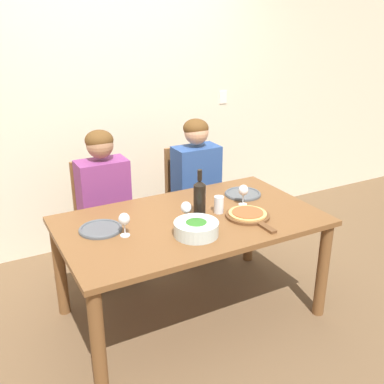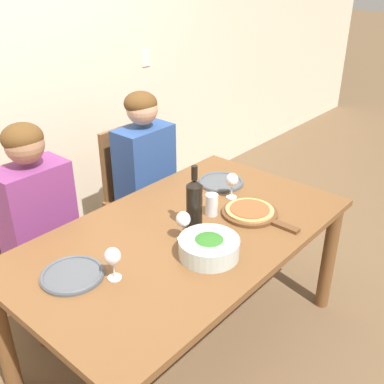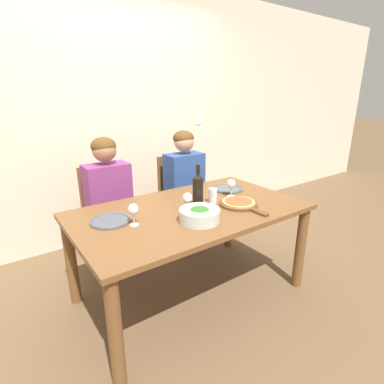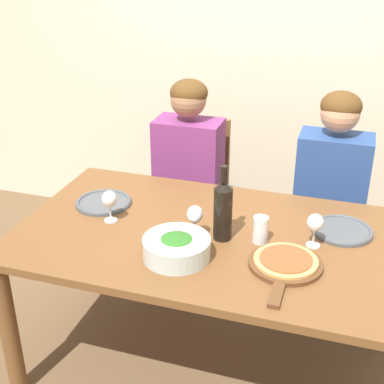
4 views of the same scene
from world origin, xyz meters
name	(u,v)px [view 2 (image 2 of 4)]	position (x,y,z in m)	size (l,w,h in m)	color
ground_plane	(185,341)	(0.00, 0.00, 0.00)	(40.00, 40.00, 0.00)	brown
back_wall	(13,67)	(0.00, 1.41, 1.35)	(10.00, 0.06, 2.70)	beige
dining_table	(185,248)	(0.00, 0.00, 0.64)	(1.72, 1.00, 0.74)	brown
chair_left	(33,239)	(-0.35, 0.86, 0.50)	(0.42, 0.42, 0.94)	brown
chair_right	(137,191)	(0.46, 0.86, 0.50)	(0.42, 0.42, 0.94)	brown
person_woman	(38,211)	(-0.35, 0.74, 0.73)	(0.47, 0.51, 1.22)	#28282D
person_man	(147,165)	(0.46, 0.74, 0.73)	(0.47, 0.51, 1.22)	#28282D
wine_bottle	(194,203)	(0.05, -0.02, 0.88)	(0.08, 0.08, 0.34)	black
broccoli_bowl	(209,247)	(-0.08, -0.22, 0.79)	(0.28, 0.28, 0.10)	silver
dinner_plate_left	(72,274)	(-0.58, 0.12, 0.75)	(0.27, 0.27, 0.02)	#4C5156
dinner_plate_right	(221,182)	(0.54, 0.19, 0.75)	(0.27, 0.27, 0.02)	#4C5156
pizza_on_board	(251,212)	(0.35, -0.16, 0.76)	(0.30, 0.44, 0.04)	brown
wine_glass_left	(113,258)	(-0.47, -0.03, 0.85)	(0.07, 0.07, 0.15)	silver
wine_glass_right	(232,181)	(0.43, 0.03, 0.85)	(0.07, 0.07, 0.15)	silver
wine_glass_centre	(183,221)	(-0.06, -0.05, 0.85)	(0.07, 0.07, 0.15)	silver
water_tumbler	(212,205)	(0.21, 0.00, 0.80)	(0.07, 0.07, 0.12)	silver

